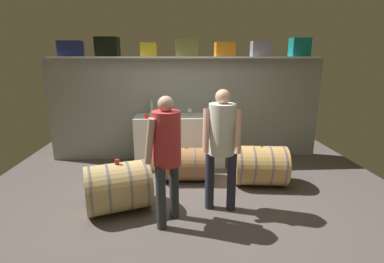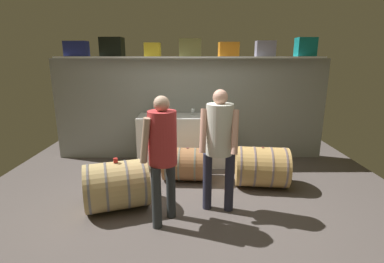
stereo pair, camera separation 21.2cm
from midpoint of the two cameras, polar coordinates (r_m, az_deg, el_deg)
name	(u,v)px [view 1 (the left image)]	position (r m, az deg, el deg)	size (l,w,h in m)	color
ground_plane	(191,191)	(4.46, -1.66, -11.94)	(6.54, 7.39, 0.02)	#554C49
back_wall_panel	(186,110)	(5.65, -2.20, 4.41)	(5.34, 0.10, 1.98)	gray
high_shelf_board	(187,57)	(5.42, -2.27, 14.68)	(4.91, 0.40, 0.03)	silver
toolcase_navy	(70,49)	(5.77, -24.27, 14.97)	(0.41, 0.20, 0.27)	navy
toolcase_black	(107,47)	(5.58, -17.74, 15.93)	(0.40, 0.28, 0.34)	black
toolcase_yellow	(149,50)	(5.45, -9.87, 15.92)	(0.28, 0.25, 0.24)	gold
toolcase_olive	(186,48)	(5.42, -2.31, 16.51)	(0.40, 0.25, 0.31)	olive
toolcase_orange	(225,49)	(5.48, 5.45, 16.12)	(0.36, 0.24, 0.25)	orange
toolcase_grey	(261,49)	(5.62, 12.54, 15.93)	(0.34, 0.24, 0.28)	gray
toolcase_teal	(300,47)	(5.86, 19.85, 15.65)	(0.35, 0.24, 0.34)	#117879
work_cabinet	(180,140)	(5.40, -3.57, -1.73)	(1.66, 0.63, 0.94)	silver
wine_bottle_green	(210,110)	(5.11, 2.49, 4.40)	(0.07, 0.07, 0.30)	#2A4F33
wine_bottle_clear	(151,107)	(5.50, -9.28, 4.84)	(0.07, 0.07, 0.30)	#B5C5BD
wine_glass	(190,111)	(5.30, -1.61, 4.21)	(0.08, 0.08, 0.14)	white
red_funnel	(146,115)	(5.12, -10.40, 3.23)	(0.11, 0.11, 0.11)	red
wine_barrel_near	(118,187)	(3.96, -16.17, -10.71)	(0.98, 0.87, 0.66)	tan
wine_barrel_far	(187,164)	(4.73, -2.40, -6.58)	(0.83, 0.60, 0.56)	#A26C42
wine_barrel_flank	(260,166)	(4.65, 12.33, -6.72)	(0.87, 0.71, 0.64)	tan
tasting_cup	(117,162)	(3.82, -16.41, -5.85)	(0.06, 0.06, 0.06)	red
winemaker_pouring	(222,138)	(3.61, 4.32, -1.39)	(0.51, 0.44, 1.61)	#27283A
visitor_tasting	(166,148)	(3.31, -7.03, -3.32)	(0.44, 0.50, 1.57)	#2A2F31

